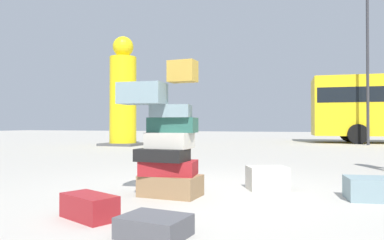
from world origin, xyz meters
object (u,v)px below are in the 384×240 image
suitcase_slate_right_side (380,189)px  suitcase_maroon_upright_blue (89,207)px  suitcase_tower (166,144)px  suitcase_charcoal_white_trunk (154,226)px  suitcase_cream_left_side (267,178)px  yellow_dummy_statue (123,97)px  lamp_post (368,41)px

suitcase_slate_right_side → suitcase_maroon_upright_blue: 3.27m
suitcase_tower → suitcase_charcoal_white_trunk: 1.72m
suitcase_charcoal_white_trunk → suitcase_slate_right_side: (1.92, 2.10, 0.05)m
suitcase_tower → suitcase_charcoal_white_trunk: suitcase_tower is taller
suitcase_cream_left_side → suitcase_slate_right_side: size_ratio=0.71×
suitcase_charcoal_white_trunk → suitcase_maroon_upright_blue: suitcase_maroon_upright_blue is taller
suitcase_tower → suitcase_cream_left_side: size_ratio=3.15×
suitcase_tower → yellow_dummy_statue: size_ratio=0.36×
suitcase_charcoal_white_trunk → yellow_dummy_statue: (-6.51, 11.01, 1.98)m
suitcase_tower → suitcase_cream_left_side: suitcase_tower is taller
suitcase_slate_right_side → lamp_post: 13.27m
suitcase_cream_left_side → suitcase_maroon_upright_blue: bearing=-148.1°
lamp_post → suitcase_slate_right_side: bearing=-96.5°
suitcase_charcoal_white_trunk → lamp_post: size_ratio=0.07×
suitcase_charcoal_white_trunk → lamp_post: 15.57m
suitcase_cream_left_side → yellow_dummy_statue: (-7.09, 8.63, 1.90)m
suitcase_cream_left_side → lamp_post: 13.21m
suitcase_cream_left_side → lamp_post: (2.75, 12.18, 4.31)m
suitcase_tower → suitcase_cream_left_side: (1.13, 0.85, -0.49)m
suitcase_slate_right_side → suitcase_maroon_upright_blue: size_ratio=1.26×
suitcase_cream_left_side → suitcase_slate_right_side: bearing=-36.3°
suitcase_tower → lamp_post: bearing=73.4°
suitcase_maroon_upright_blue → yellow_dummy_statue: size_ratio=0.13×
suitcase_tower → suitcase_charcoal_white_trunk: (0.54, -1.53, -0.57)m
yellow_dummy_statue → suitcase_tower: bearing=-57.8°
suitcase_tower → suitcase_maroon_upright_blue: (-0.27, -1.23, -0.53)m
suitcase_tower → suitcase_maroon_upright_blue: size_ratio=2.82×
suitcase_charcoal_white_trunk → yellow_dummy_statue: 12.94m
suitcase_cream_left_side → suitcase_slate_right_side: (1.33, -0.28, -0.03)m
suitcase_tower → suitcase_charcoal_white_trunk: bearing=-70.6°
suitcase_cream_left_side → suitcase_charcoal_white_trunk: (-0.59, -2.38, -0.07)m
suitcase_maroon_upright_blue → lamp_post: bearing=97.5°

